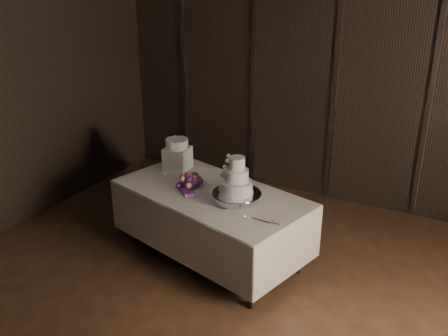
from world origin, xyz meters
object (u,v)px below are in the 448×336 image
cake_stand (237,197)px  box_pedestal (178,158)px  bouquet (189,181)px  wedding_cake (233,179)px  small_cake (177,144)px  display_table (211,222)px

cake_stand → box_pedestal: 1.05m
bouquet → box_pedestal: (-0.39, 0.37, 0.05)m
cake_stand → box_pedestal: size_ratio=1.86×
box_pedestal → cake_stand: bearing=-23.7°
cake_stand → wedding_cake: 0.19m
box_pedestal → small_cake: small_cake is taller
display_table → box_pedestal: size_ratio=8.40×
display_table → small_cake: 0.97m
wedding_cake → small_cake: wedding_cake is taller
display_table → cake_stand: size_ratio=4.51×
bouquet → small_cake: 0.58m
cake_stand → bouquet: bearing=174.8°
bouquet → cake_stand: bearing=-5.2°
display_table → cake_stand: 0.51m
box_pedestal → wedding_cake: bearing=-25.1°
cake_stand → wedding_cake: size_ratio=1.31×
wedding_cake → box_pedestal: size_ratio=1.42×
display_table → bouquet: bearing=-161.7°
display_table → small_cake: small_cake is taller
box_pedestal → small_cake: (0.00, 0.00, 0.18)m
bouquet → box_pedestal: 0.54m
bouquet → small_cake: size_ratio=1.66×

